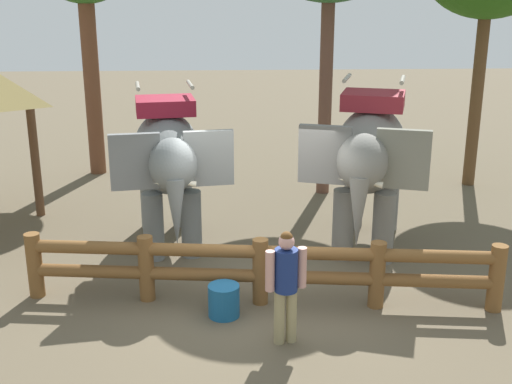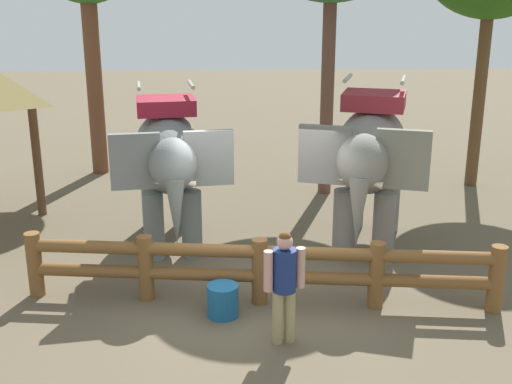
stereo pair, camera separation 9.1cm
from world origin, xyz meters
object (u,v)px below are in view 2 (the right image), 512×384
object	(u,v)px
elephant_near_left	(169,158)
feed_bucket	(223,300)
log_fence	(260,267)
tourist_woman_in_black	(284,280)
elephant_center	(370,156)

from	to	relation	value
elephant_near_left	feed_bucket	distance (m)	3.37
log_fence	tourist_woman_in_black	bearing A→B (deg)	-77.08
log_fence	tourist_woman_in_black	xyz separation A→B (m)	(0.27, -1.19, 0.33)
elephant_center	tourist_woman_in_black	world-z (taller)	elephant_center
elephant_near_left	elephant_center	size ratio (longest dim) A/B	0.95
elephant_near_left	feed_bucket	world-z (taller)	elephant_near_left
feed_bucket	log_fence	bearing A→B (deg)	34.64
tourist_woman_in_black	feed_bucket	distance (m)	1.35
elephant_center	elephant_near_left	bearing A→B (deg)	175.46
elephant_near_left	elephant_center	world-z (taller)	elephant_center
tourist_woman_in_black	elephant_center	bearing A→B (deg)	61.61
elephant_near_left	feed_bucket	xyz separation A→B (m)	(0.99, -2.87, -1.46)
elephant_near_left	feed_bucket	size ratio (longest dim) A/B	7.33
elephant_center	log_fence	bearing A→B (deg)	-133.80
elephant_near_left	tourist_woman_in_black	xyz separation A→B (m)	(1.82, -3.67, -0.76)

